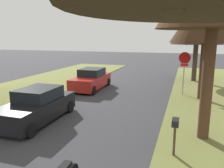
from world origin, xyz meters
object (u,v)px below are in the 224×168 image
at_px(stop_sign_far, 184,64).
at_px(curbside_mailbox, 175,127).
at_px(parked_sedan_black, 37,106).
at_px(street_tree_right_far, 197,29).
at_px(parked_sedan_red, 91,80).
at_px(street_tree_right_mid_b, 206,14).

bearing_deg(stop_sign_far, curbside_mailbox, -90.78).
bearing_deg(parked_sedan_black, street_tree_right_far, 60.27).
height_order(street_tree_right_far, curbside_mailbox, street_tree_right_far).
bearing_deg(stop_sign_far, parked_sedan_red, -179.04).
bearing_deg(parked_sedan_black, parked_sedan_red, 92.54).
bearing_deg(parked_sedan_red, street_tree_right_far, 36.72).
distance_m(street_tree_right_far, parked_sedan_red, 10.39).
xyz_separation_m(stop_sign_far, parked_sedan_black, (-6.52, -7.30, -1.45)).
bearing_deg(street_tree_right_far, parked_sedan_red, -143.28).
relative_size(street_tree_right_mid_b, street_tree_right_far, 1.16).
height_order(stop_sign_far, parked_sedan_red, stop_sign_far).
xyz_separation_m(street_tree_right_far, parked_sedan_black, (-7.38, -12.93, -3.94)).
height_order(stop_sign_far, curbside_mailbox, stop_sign_far).
distance_m(stop_sign_far, street_tree_right_mid_b, 3.40).
xyz_separation_m(stop_sign_far, curbside_mailbox, (-0.12, -8.71, -1.11)).
distance_m(parked_sedan_black, parked_sedan_red, 7.19).
height_order(stop_sign_far, street_tree_right_far, street_tree_right_far).
distance_m(stop_sign_far, street_tree_right_far, 6.22).
distance_m(stop_sign_far, curbside_mailbox, 8.78).
bearing_deg(street_tree_right_mid_b, street_tree_right_far, 91.85).
distance_m(parked_sedan_red, curbside_mailbox, 10.91).
xyz_separation_m(stop_sign_far, parked_sedan_red, (-6.84, -0.11, -1.45)).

